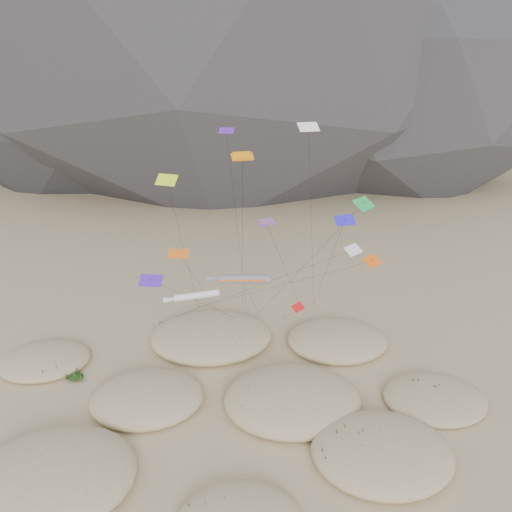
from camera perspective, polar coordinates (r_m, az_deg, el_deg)
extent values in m
plane|color=#CCB789|center=(52.37, -0.29, -19.01)|extent=(500.00, 500.00, 0.00)
ellipsoid|color=#2B2B30|center=(166.26, -18.97, 23.96)|extent=(136.20, 127.83, 116.00)
ellipsoid|color=black|center=(161.13, 17.32, 22.09)|extent=(130.55, 126.41, 100.00)
ellipsoid|color=#CCB789|center=(49.79, -22.41, -22.34)|extent=(14.67, 12.47, 3.66)
ellipsoid|color=#CCB789|center=(50.21, 14.20, -20.88)|extent=(13.07, 11.11, 3.15)
ellipsoid|color=#CCB789|center=(56.12, -12.31, -15.52)|extent=(12.06, 10.25, 3.02)
ellipsoid|color=#CCB789|center=(54.70, 4.16, -15.97)|extent=(14.51, 12.33, 3.49)
ellipsoid|color=#CCB789|center=(58.47, 19.74, -15.04)|extent=(10.99, 9.34, 1.88)
ellipsoid|color=#CCB789|center=(65.60, -5.13, -9.05)|extent=(15.73, 13.37, 3.33)
ellipsoid|color=#CCB789|center=(65.46, 9.25, -9.43)|extent=(12.83, 10.91, 2.92)
ellipsoid|color=#CCB789|center=(66.04, -22.99, -10.90)|extent=(10.68, 9.08, 2.24)
ellipsoid|color=black|center=(49.60, -20.86, -22.14)|extent=(2.59, 2.22, 0.78)
ellipsoid|color=black|center=(48.76, -17.61, -22.71)|extent=(2.36, 2.02, 0.71)
ellipsoid|color=black|center=(45.39, -1.77, -26.13)|extent=(1.85, 1.58, 0.56)
ellipsoid|color=black|center=(50.09, 11.51, -20.27)|extent=(3.48, 2.98, 1.04)
ellipsoid|color=black|center=(48.34, 8.92, -22.25)|extent=(2.46, 2.10, 0.74)
ellipsoid|color=black|center=(57.18, -12.25, -14.58)|extent=(2.46, 2.11, 0.74)
ellipsoid|color=black|center=(58.03, -10.99, -13.99)|extent=(2.05, 1.75, 0.62)
ellipsoid|color=black|center=(54.65, 1.17, -15.54)|extent=(3.74, 3.20, 1.12)
ellipsoid|color=black|center=(56.11, 4.30, -14.61)|extent=(2.70, 2.31, 0.81)
ellipsoid|color=black|center=(53.48, -0.13, -16.76)|extent=(2.86, 2.45, 0.86)
ellipsoid|color=black|center=(59.13, 18.88, -14.24)|extent=(2.42, 2.07, 0.73)
ellipsoid|color=black|center=(63.77, -2.69, -9.69)|extent=(3.02, 2.59, 0.91)
ellipsoid|color=black|center=(62.70, -2.79, -10.40)|extent=(2.64, 2.25, 0.79)
ellipsoid|color=black|center=(66.91, 11.24, -8.81)|extent=(2.50, 2.14, 0.75)
ellipsoid|color=black|center=(64.87, 10.45, -9.89)|extent=(2.26, 1.93, 0.68)
ellipsoid|color=black|center=(63.54, -22.08, -12.12)|extent=(2.58, 2.21, 0.77)
ellipsoid|color=black|center=(61.96, -19.91, -12.82)|extent=(1.73, 1.48, 0.52)
cylinder|color=#3F2D1E|center=(72.69, -4.36, -6.31)|extent=(0.08, 0.08, 0.30)
cylinder|color=#3F2D1E|center=(70.43, -4.32, -7.28)|extent=(0.08, 0.08, 0.30)
cylinder|color=#3F2D1E|center=(69.42, -0.88, -7.68)|extent=(0.08, 0.08, 0.30)
cylinder|color=#3F2D1E|center=(71.10, 3.29, -6.96)|extent=(0.08, 0.08, 0.30)
cylinder|color=#3F2D1E|center=(70.50, 6.75, -7.35)|extent=(0.08, 0.08, 0.30)
cylinder|color=#3F2D1E|center=(74.32, -6.59, -5.74)|extent=(0.08, 0.08, 0.30)
cylinder|color=#3F2D1E|center=(75.17, 6.63, -5.41)|extent=(0.08, 0.08, 0.30)
cylinder|color=#3F2D1E|center=(70.89, -10.96, -7.45)|extent=(0.08, 0.08, 0.30)
cylinder|color=orange|center=(52.89, -1.47, -2.63)|extent=(5.35, 2.60, 1.50)
sphere|color=orange|center=(52.28, 1.32, -2.68)|extent=(1.01, 1.01, 1.01)
cone|color=orange|center=(53.73, -4.46, -2.60)|extent=(2.34, 1.51, 1.08)
cylinder|color=black|center=(62.22, -0.43, -5.04)|extent=(3.28, 14.57, 12.41)
cylinder|color=silver|center=(51.70, -6.94, -4.52)|extent=(4.40, 0.95, 0.99)
sphere|color=silver|center=(51.72, -4.55, -4.20)|extent=(0.73, 0.73, 0.73)
cone|color=silver|center=(51.80, -9.57, -4.89)|extent=(1.80, 0.73, 0.74)
cylinder|color=black|center=(61.52, -4.54, -5.92)|extent=(4.46, 16.28, 11.49)
cube|color=orange|center=(52.27, -1.56, 11.26)|extent=(2.41, 1.26, 0.69)
cube|color=orange|center=(52.24, -1.56, 11.45)|extent=(2.04, 1.01, 0.67)
cylinder|color=black|center=(62.79, -1.55, 1.33)|extent=(0.93, 14.97, 24.73)
cube|color=red|center=(55.41, 1.19, 3.77)|extent=(2.15, 1.54, 0.57)
cube|color=red|center=(55.35, 1.20, 3.95)|extent=(1.81, 1.26, 0.56)
cylinder|color=black|center=(65.32, 3.33, -1.44)|extent=(6.75, 13.98, 17.15)
cube|color=#FA5C0D|center=(55.05, 13.14, -0.56)|extent=(2.43, 2.22, 0.89)
cube|color=#FA5C0D|center=(55.10, 13.13, -0.71)|extent=(0.38, 0.39, 0.75)
cylinder|color=black|center=(63.71, 1.81, -3.63)|extent=(19.33, 17.97, 13.83)
cube|color=#D4FC1A|center=(51.87, -10.19, 8.56)|extent=(2.47, 1.93, 0.99)
cube|color=#D4FC1A|center=(51.91, -10.18, 8.40)|extent=(0.40, 0.43, 0.74)
cylinder|color=black|center=(62.61, -8.06, 0.09)|extent=(2.19, 15.67, 22.65)
cube|color=#4C1FB6|center=(52.62, -11.94, -2.75)|extent=(2.57, 1.66, 0.86)
cube|color=#4C1FB6|center=(52.68, -11.92, -2.90)|extent=(0.32, 0.28, 0.82)
cylinder|color=black|center=(60.71, -5.66, -5.62)|extent=(11.16, 12.64, 12.78)
cube|color=#2B1BE6|center=(52.68, 10.12, 4.06)|extent=(2.26, 1.40, 0.87)
cube|color=#2B1BE6|center=(52.73, 10.11, 3.91)|extent=(0.30, 0.33, 0.70)
cylinder|color=black|center=(63.70, 8.07, -1.55)|extent=(1.13, 17.03, 18.49)
cube|color=green|center=(54.44, 12.21, 5.85)|extent=(2.95, 2.91, 1.02)
cube|color=green|center=(54.48, 12.20, 5.70)|extent=(0.44, 0.44, 0.93)
cylinder|color=black|center=(61.13, 4.88, -1.79)|extent=(11.55, 10.52, 19.73)
cube|color=red|center=(51.95, 4.83, -5.86)|extent=(1.61, 1.52, 0.61)
cube|color=red|center=(52.02, 4.83, -6.01)|extent=(0.27, 0.27, 0.50)
cylinder|color=black|center=(61.54, 3.94, -6.54)|extent=(1.37, 16.37, 10.17)
cube|color=orange|center=(53.54, -8.84, 0.27)|extent=(2.20, 1.31, 0.71)
cube|color=orange|center=(53.59, -8.84, 0.12)|extent=(0.27, 0.19, 0.74)
cylinder|color=black|center=(62.99, -6.27, -3.56)|extent=(4.23, 14.44, 14.82)
cube|color=#5A1DAE|center=(53.57, -3.40, 14.12)|extent=(1.71, 1.16, 0.55)
cube|color=#5A1DAE|center=(53.59, -3.40, 13.96)|extent=(0.21, 0.18, 0.54)
cylinder|color=black|center=(60.41, -1.96, 1.75)|extent=(2.80, 7.31, 27.11)
cube|color=white|center=(53.20, 6.01, 14.46)|extent=(2.37, 1.53, 0.83)
cube|color=white|center=(53.22, 6.00, 14.30)|extent=(0.30, 0.29, 0.75)
cylinder|color=black|center=(63.27, 6.37, 2.77)|extent=(4.66, 13.62, 27.55)
cube|color=white|center=(52.93, 11.06, 0.70)|extent=(2.32, 2.14, 0.74)
cube|color=white|center=(52.99, 11.05, 0.55)|extent=(0.32, 0.31, 0.72)
cylinder|color=black|center=(60.67, -1.52, -4.08)|extent=(22.20, 14.57, 15.54)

